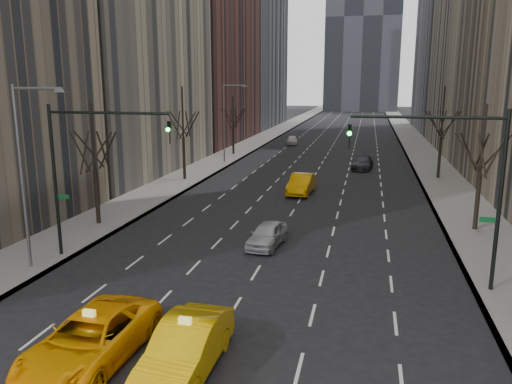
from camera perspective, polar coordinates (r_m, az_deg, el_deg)
The scene contains 17 objects.
sidewalk_left at distance 83.06m, azimuth 0.51°, elevation 6.03°, with size 4.50×320.00×0.15m, color slate.
sidewalk_right at distance 81.54m, azimuth 17.67°, elevation 5.34°, with size 4.50×320.00×0.15m, color slate.
tree_lw_b at distance 33.86m, azimuth -17.91°, elevation 2.44°, with size 3.36×3.50×7.82m.
tree_lw_c at distance 48.15m, azimuth -8.29°, elevation 6.07°, with size 3.36×3.50×8.74m.
tree_lw_d at distance 65.24m, azimuth -2.62°, elevation 7.37°, with size 3.36×3.50×7.36m.
tree_rw_b at distance 33.87m, azimuth 24.23°, elevation 1.95°, with size 3.36×3.50×7.82m.
tree_rw_c at distance 51.43m, azimuth 20.39°, elevation 5.82°, with size 3.36×3.50×8.74m.
traffic_mast_left at distance 27.04m, azimuth -19.25°, elevation 3.79°, with size 6.69×0.39×8.00m.
traffic_mast_right at distance 23.35m, azimuth 22.36°, elevation 2.29°, with size 6.69×0.39×8.00m.
streetlight_near at distance 26.38m, azimuth -24.75°, elevation 3.43°, with size 2.83×0.22×9.00m.
streetlight_far at distance 58.06m, azimuth -3.36°, elevation 8.79°, with size 2.83×0.22×9.00m.
taxi_suv at distance 18.21m, azimuth -18.36°, elevation -15.66°, with size 2.74×5.95×1.65m, color #FFA805.
taxi_sedan at distance 16.96m, azimuth -8.01°, elevation -17.24°, with size 1.79×5.14×1.70m, color #DBA604.
silver_sedan_ahead at distance 28.71m, azimuth 1.29°, elevation -4.89°, with size 1.62×4.03×1.37m, color #9D9FA5.
far_taxi at distance 42.43m, azimuth 5.21°, elevation 0.92°, with size 1.75×5.02×1.65m, color orange.
far_suv_grey at distance 55.65m, azimuth 12.07°, elevation 3.29°, with size 1.98×4.87×1.41m, color #313137.
far_car_white at distance 76.64m, azimuth 4.15°, elevation 5.93°, with size 1.62×4.01×1.37m, color silver.
Camera 1 is at (5.10, -10.71, 9.18)m, focal length 35.00 mm.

